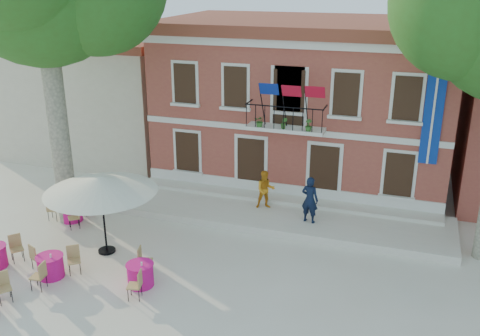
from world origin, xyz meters
The scene contains 10 objects.
ground centered at (0.00, 0.00, 0.00)m, with size 90.00×90.00×0.00m, color beige.
main_building centered at (2.00, 9.99, 3.78)m, with size 13.50×9.59×7.50m.
neighbor_west centered at (-9.50, 11.00, 3.22)m, with size 9.40×9.40×6.40m.
terrace centered at (2.00, 4.40, 0.15)m, with size 14.00×3.40×0.30m, color silver.
patio_umbrella centered at (-3.10, -0.26, 2.62)m, with size 3.92×3.92×2.92m.
pedestrian_navy centered at (3.45, 3.88, 1.23)m, with size 0.68×0.45×1.87m, color black.
pedestrian_orange centered at (1.46, 4.62, 1.11)m, with size 0.78×0.61×1.61m, color orange.
cafe_table_1 centered at (-3.92, -2.32, 0.43)m, with size 1.86×1.73×0.95m.
cafe_table_3 centered at (-5.83, 1.56, 0.43)m, with size 1.78×1.83×0.95m.
cafe_table_4 centered at (-0.86, -1.85, 0.42)m, with size 0.90×1.96×0.95m.
Camera 1 is at (6.89, -14.96, 9.49)m, focal length 40.00 mm.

